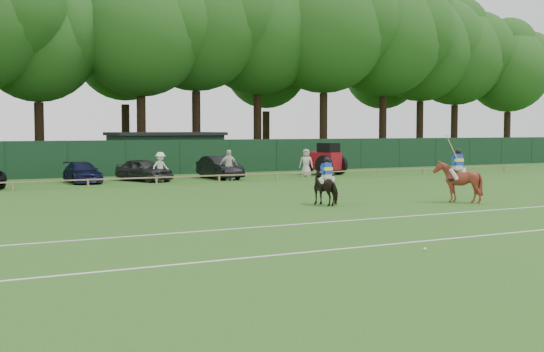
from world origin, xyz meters
TOP-DOWN VIEW (x-y plane):
  - ground at (0.00, 0.00)m, footprint 160.00×160.00m
  - horse_dark at (3.69, 3.93)m, footprint 1.06×1.83m
  - horse_chestnut at (9.38, 2.03)m, footprint 1.59×1.76m
  - sedan_navy at (-2.33, 21.93)m, footprint 1.84×4.32m
  - hatch_grey at (1.42, 21.50)m, footprint 3.07×4.50m
  - estate_black at (6.57, 21.35)m, footprint 1.62×4.54m
  - spectator_left at (2.08, 20.31)m, footprint 1.29×0.88m
  - spectator_mid at (6.34, 19.49)m, footprint 1.21×0.64m
  - spectator_right at (12.52, 20.18)m, footprint 1.11×1.03m
  - rider_dark at (3.70, 3.92)m, footprint 0.93×0.44m
  - rider_chestnut at (9.38, 2.02)m, footprint 0.94×0.59m
  - polo_ball at (-0.43, -7.29)m, footprint 0.09×0.09m
  - pitch_lines at (0.00, -3.50)m, footprint 60.00×5.10m
  - pitch_rail at (0.00, 18.00)m, footprint 62.10×0.10m
  - perimeter_fence at (0.00, 27.00)m, footprint 92.08×0.08m
  - utility_shed at (6.00, 30.00)m, footprint 8.40×4.40m
  - tree_row at (2.00, 35.00)m, footprint 96.00×12.00m
  - tractor at (14.89, 21.36)m, footprint 2.50×3.11m

SIDE VIEW (x-z plane):
  - ground at x=0.00m, z-range 0.00..0.00m
  - tree_row at x=2.00m, z-range -10.50..10.50m
  - pitch_lines at x=0.00m, z-range 0.00..0.01m
  - polo_ball at x=-0.43m, z-range 0.00..0.09m
  - pitch_rail at x=0.00m, z-range 0.20..0.70m
  - sedan_navy at x=-2.33m, z-range 0.00..1.24m
  - hatch_grey at x=1.42m, z-range 0.00..1.42m
  - horse_dark at x=3.69m, z-range 0.00..1.46m
  - estate_black at x=6.57m, z-range 0.00..1.49m
  - spectator_left at x=2.08m, z-range 0.00..1.85m
  - horse_chestnut at x=9.38m, z-range 0.00..1.87m
  - spectator_right at x=12.52m, z-range 0.00..1.91m
  - spectator_mid at x=6.34m, z-range 0.00..1.96m
  - tractor at x=14.89m, z-range -0.06..2.22m
  - perimeter_fence at x=0.00m, z-range 0.00..2.50m
  - rider_dark at x=3.70m, z-range 0.71..2.12m
  - utility_shed at x=6.00m, z-range 0.02..3.06m
  - rider_chestnut at x=9.38m, z-range 0.72..2.77m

